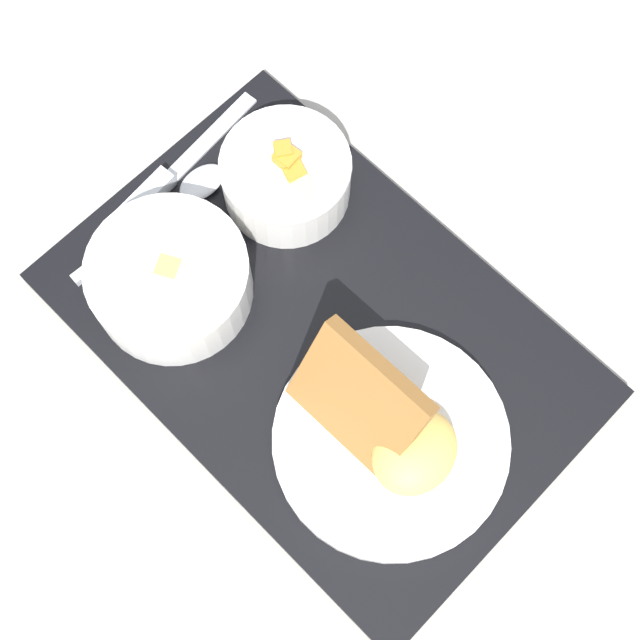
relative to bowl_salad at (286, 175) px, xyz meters
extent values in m
plane|color=#ADA89E|center=(0.10, -0.08, -0.05)|extent=(4.00, 4.00, 0.00)
cube|color=black|center=(0.10, -0.08, -0.04)|extent=(0.47, 0.34, 0.02)
cylinder|color=white|center=(0.00, 0.00, 0.00)|extent=(0.11, 0.11, 0.05)
torus|color=white|center=(0.00, 0.00, 0.02)|extent=(0.11, 0.11, 0.01)
cylinder|color=#A8D184|center=(0.00, -0.01, 0.01)|extent=(0.05, 0.05, 0.01)
cylinder|color=#A8D184|center=(0.02, -0.02, 0.02)|extent=(0.04, 0.04, 0.01)
cylinder|color=#A8D184|center=(-0.01, 0.01, 0.02)|extent=(0.04, 0.04, 0.01)
cube|color=orange|center=(-0.01, 0.01, 0.02)|extent=(0.02, 0.02, 0.02)
cube|color=orange|center=(0.00, 0.00, 0.02)|extent=(0.02, 0.02, 0.01)
cube|color=orange|center=(0.00, 0.00, 0.02)|extent=(0.02, 0.02, 0.01)
cube|color=orange|center=(0.01, 0.00, 0.02)|extent=(0.02, 0.02, 0.01)
cylinder|color=white|center=(-0.02, -0.13, 0.00)|extent=(0.13, 0.13, 0.05)
torus|color=white|center=(-0.02, -0.13, 0.02)|extent=(0.13, 0.13, 0.01)
cylinder|color=#C67F3D|center=(-0.02, -0.13, 0.00)|extent=(0.11, 0.11, 0.03)
cube|color=#E5A356|center=(-0.01, -0.13, 0.02)|extent=(0.02, 0.02, 0.01)
cylinder|color=white|center=(0.20, -0.12, -0.02)|extent=(0.19, 0.19, 0.01)
ellipsoid|color=#EAB756|center=(0.23, -0.12, 0.00)|extent=(0.07, 0.07, 0.03)
cube|color=#93602D|center=(0.17, -0.12, 0.01)|extent=(0.11, 0.07, 0.10)
cube|color=silver|center=(-0.09, 0.00, -0.03)|extent=(0.02, 0.11, 0.00)
cube|color=silver|center=(-0.09, -0.09, -0.02)|extent=(0.02, 0.08, 0.02)
ellipsoid|color=silver|center=(-0.06, -0.04, -0.02)|extent=(0.04, 0.05, 0.01)
cube|color=silver|center=(-0.08, -0.12, -0.03)|extent=(0.03, 0.12, 0.01)
camera|label=1|loc=(0.25, -0.27, 0.67)|focal=50.00mm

